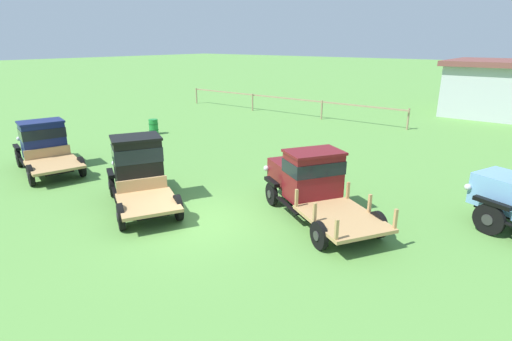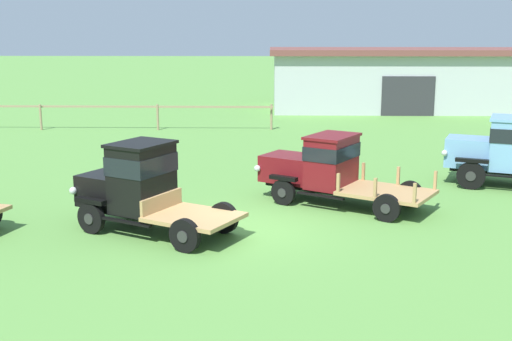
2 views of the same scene
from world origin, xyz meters
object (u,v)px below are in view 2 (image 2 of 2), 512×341
Objects in this scene: vintage_truck_midrow_center at (326,168)px; vintage_truck_far_side at (504,150)px; farm_shed at (450,79)px; vintage_truck_second_in_line at (140,185)px.

vintage_truck_far_side is at bearing 20.44° from vintage_truck_midrow_center.
vintage_truck_far_side is at bearing -100.58° from farm_shed.
farm_shed is 26.12m from vintage_truck_midrow_center.
vintage_truck_second_in_line is 0.88× the size of vintage_truck_midrow_center.
vintage_truck_far_side is (6.07, 2.26, 0.16)m from vintage_truck_midrow_center.
vintage_truck_midrow_center is at bearing -159.56° from vintage_truck_far_side.
farm_shed reaches higher than vintage_truck_midrow_center.
vintage_truck_midrow_center is (-10.14, -24.06, -0.95)m from farm_shed.
vintage_truck_second_in_line reaches higher than vintage_truck_midrow_center.
vintage_truck_midrow_center is at bearing -112.86° from farm_shed.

